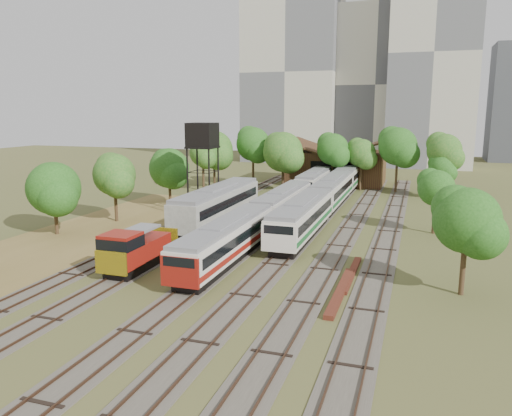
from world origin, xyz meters
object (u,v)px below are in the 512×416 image
(railcar_red_set, at_px, (259,219))
(shunter_locomotive, at_px, (134,250))
(railcar_green_set, at_px, (332,191))
(water_tower, at_px, (202,138))

(railcar_red_set, xyz_separation_m, shunter_locomotive, (-6.00, -13.00, -0.19))
(railcar_green_set, height_order, water_tower, water_tower)
(shunter_locomotive, bearing_deg, water_tower, 99.15)
(railcar_red_set, xyz_separation_m, water_tower, (-9.29, 7.41, 7.38))
(shunter_locomotive, distance_m, water_tower, 22.02)
(railcar_red_set, distance_m, railcar_green_set, 19.05)
(railcar_red_set, bearing_deg, railcar_green_set, 77.88)
(railcar_red_set, relative_size, railcar_green_set, 0.66)
(railcar_green_set, xyz_separation_m, water_tower, (-13.29, -11.21, 7.23))
(railcar_green_set, xyz_separation_m, shunter_locomotive, (-10.00, -31.63, -0.35))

